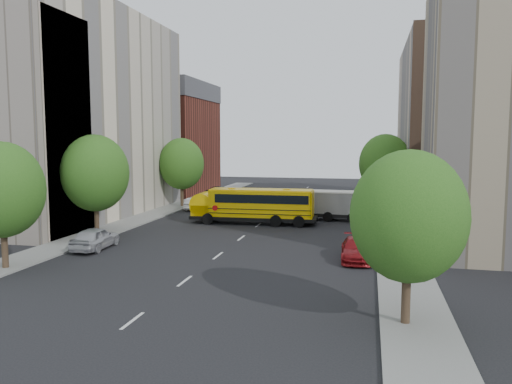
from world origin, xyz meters
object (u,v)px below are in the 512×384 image
(school_bus, at_px, (252,204))
(parked_car_3, at_px, (357,249))
(parked_car_0, at_px, (95,238))
(parked_car_2, at_px, (220,192))
(safari_truck, at_px, (328,205))
(parked_car_4, at_px, (362,206))
(street_tree_1, at_px, (95,173))
(street_tree_5, at_px, (382,162))
(parked_car_1, at_px, (195,204))
(street_tree_4, at_px, (385,164))
(street_tree_0, at_px, (2,190))
(street_tree_2, at_px, (182,164))
(street_tree_3, at_px, (409,216))

(school_bus, height_order, parked_car_3, school_bus)
(school_bus, height_order, parked_car_0, school_bus)
(parked_car_0, relative_size, parked_car_2, 0.86)
(safari_truck, relative_size, parked_car_4, 1.66)
(parked_car_0, relative_size, parked_car_3, 0.96)
(street_tree_1, bearing_deg, street_tree_5, 53.75)
(street_tree_1, xyz_separation_m, parked_car_2, (1.40, 27.87, -4.21))
(safari_truck, height_order, parked_car_1, safari_truck)
(safari_truck, bearing_deg, parked_car_3, -74.64)
(street_tree_4, xyz_separation_m, safari_truck, (-5.23, -5.70, -3.63))
(street_tree_0, xyz_separation_m, parked_car_3, (19.80, 6.84, -3.95))
(school_bus, xyz_separation_m, parked_car_0, (-8.10, -12.68, -1.01))
(parked_car_4, bearing_deg, parked_car_0, -127.72)
(street_tree_2, bearing_deg, parked_car_1, -40.50)
(street_tree_2, distance_m, street_tree_5, 25.06)
(street_tree_0, height_order, street_tree_4, street_tree_4)
(street_tree_3, bearing_deg, parked_car_3, 101.48)
(parked_car_0, xyz_separation_m, parked_car_3, (17.60, 0.81, -0.09))
(parked_car_2, bearing_deg, street_tree_0, 93.73)
(street_tree_2, bearing_deg, street_tree_3, -55.49)
(street_tree_1, bearing_deg, parked_car_3, -9.08)
(parked_car_0, xyz_separation_m, parked_car_4, (17.60, 22.06, -0.10))
(street_tree_4, distance_m, parked_car_0, 29.89)
(street_tree_0, bearing_deg, street_tree_4, 51.84)
(street_tree_1, relative_size, parked_car_1, 2.00)
(street_tree_2, relative_size, street_tree_4, 0.95)
(school_bus, bearing_deg, parked_car_2, 112.88)
(street_tree_0, relative_size, parked_car_3, 1.57)
(street_tree_4, bearing_deg, street_tree_2, 180.00)
(street_tree_5, relative_size, safari_truck, 1.14)
(street_tree_0, relative_size, parked_car_0, 1.62)
(street_tree_2, xyz_separation_m, parked_car_1, (2.20, -1.88, -4.18))
(street_tree_3, height_order, parked_car_0, street_tree_3)
(street_tree_3, bearing_deg, parked_car_1, 123.32)
(street_tree_3, distance_m, street_tree_5, 44.00)
(street_tree_1, relative_size, parked_car_3, 1.67)
(street_tree_0, bearing_deg, parked_car_1, 85.19)
(street_tree_2, relative_size, safari_truck, 1.17)
(street_tree_5, distance_m, parked_car_1, 24.52)
(street_tree_1, xyz_separation_m, school_bus, (10.30, 8.71, -3.17))
(street_tree_0, bearing_deg, street_tree_1, 90.00)
(street_tree_0, height_order, parked_car_0, street_tree_0)
(street_tree_3, height_order, parked_car_3, street_tree_3)
(street_tree_3, xyz_separation_m, street_tree_4, (0.00, 32.00, 0.62))
(parked_car_0, bearing_deg, school_bus, -125.94)
(parked_car_4, bearing_deg, street_tree_1, -136.73)
(street_tree_3, bearing_deg, parked_car_2, 116.20)
(street_tree_2, distance_m, parked_car_0, 22.45)
(street_tree_0, xyz_separation_m, school_bus, (10.30, 18.71, -2.86))
(school_bus, bearing_deg, street_tree_4, 36.42)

